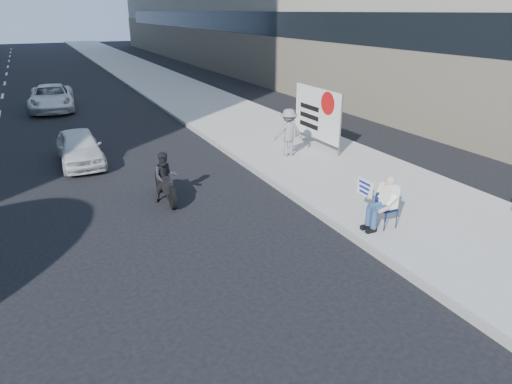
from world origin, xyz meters
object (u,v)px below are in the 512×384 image
protest_banner (317,114)px  white_sedan_far (51,98)px  seated_protester (383,199)px  white_sedan_near (79,147)px  jogger (289,133)px  motorcycle (165,179)px

protest_banner → white_sedan_far: protest_banner is taller
seated_protester → white_sedan_near: size_ratio=0.38×
jogger → white_sedan_near: size_ratio=0.48×
white_sedan_near → motorcycle: size_ratio=1.70×
white_sedan_far → motorcycle: size_ratio=2.32×
white_sedan_near → white_sedan_far: 10.52m
seated_protester → white_sedan_far: seated_protester is taller
seated_protester → protest_banner: (2.49, 6.73, 0.53)m
seated_protester → jogger: jogger is taller
protest_banner → white_sedan_far: 15.31m
seated_protester → protest_banner: protest_banner is taller
protest_banner → white_sedan_far: size_ratio=0.64×
protest_banner → motorcycle: (-6.58, -2.50, -0.76)m
white_sedan_far → motorcycle: (2.08, -15.10, -0.02)m
motorcycle → protest_banner: bearing=25.3°
jogger → motorcycle: bearing=28.6°
protest_banner → white_sedan_near: size_ratio=0.88×
seated_protester → white_sedan_far: (-6.17, 19.33, -0.21)m
white_sedan_near → white_sedan_far: white_sedan_far is taller
white_sedan_far → motorcycle: bearing=-77.7°
seated_protester → jogger: (0.90, 6.08, 0.12)m
white_sedan_far → motorcycle: motorcycle is taller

